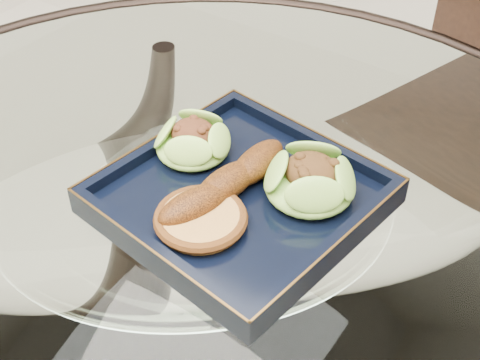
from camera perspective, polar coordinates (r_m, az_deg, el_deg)
The scene contains 7 objects.
dining_table at distance 0.87m, azimuth -3.42°, elevation -11.03°, with size 1.13×1.13×0.77m.
dining_chair at distance 1.23m, azimuth 16.71°, elevation -2.01°, with size 0.49×0.49×0.86m.
navy_plate at distance 0.76m, azimuth 0.00°, elevation -1.72°, with size 0.27×0.27×0.02m, color black.
lettuce_wrap_left at distance 0.80m, azimuth -4.06°, elevation 3.15°, with size 0.09×0.09×0.03m, color #6EAD32.
lettuce_wrap_right at distance 0.74m, azimuth 5.97°, elevation -0.24°, with size 0.10×0.10×0.04m, color #63962B.
roasted_plantain at distance 0.74m, azimuth -1.13°, elevation -0.25°, with size 0.18×0.04×0.03m, color #602C0A.
crumb_patty at distance 0.71m, azimuth -3.37°, elevation -3.42°, with size 0.09×0.09×0.02m, color #C38441.
Camera 1 is at (0.35, -0.41, 1.28)m, focal length 50.00 mm.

